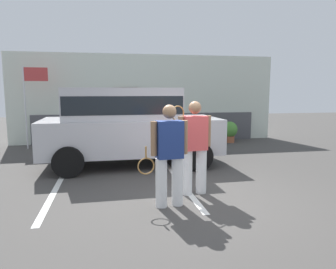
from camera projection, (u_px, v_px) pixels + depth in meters
ground_plane at (195, 200)px, 5.67m from camera, size 40.00×40.00×0.00m
parking_stripe_0 at (58, 184)px, 6.64m from camera, size 0.12×4.40×0.01m
parking_stripe_1 at (177, 178)px, 7.13m from camera, size 0.12×4.40×0.01m
house_frontage at (147, 101)px, 12.16m from camera, size 10.22×0.40×3.35m
parked_suv at (128, 122)px, 8.23m from camera, size 4.63×2.22×2.05m
tennis_player_man at (169, 155)px, 5.27m from camera, size 0.91×0.32×1.75m
tennis_player_woman at (194, 146)px, 5.91m from camera, size 0.79×0.33×1.78m
potted_plant_by_porch at (209, 133)px, 11.85m from camera, size 0.50×0.50×0.66m
potted_plant_secondary at (229, 131)px, 12.01m from camera, size 0.61×0.61×0.81m
flag_pole at (31, 91)px, 10.47m from camera, size 0.80×0.05×2.80m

